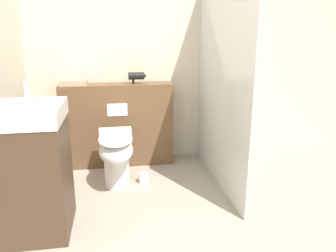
{
  "coord_description": "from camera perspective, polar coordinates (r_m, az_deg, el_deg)",
  "views": [
    {
      "loc": [
        -0.38,
        -1.88,
        1.51
      ],
      "look_at": [
        0.12,
        1.18,
        0.62
      ],
      "focal_mm": 35.0,
      "sensor_mm": 36.0,
      "label": 1
    }
  ],
  "objects": [
    {
      "name": "wall_back",
      "position": [
        3.9,
        -3.82,
        12.2
      ],
      "size": [
        8.0,
        0.06,
        2.5
      ],
      "color": "beige",
      "rests_on": "ground_plane"
    },
    {
      "name": "spare_toilet_roll",
      "position": [
        3.44,
        -4.24,
        -9.02
      ],
      "size": [
        0.1,
        0.1,
        0.11
      ],
      "color": "white",
      "rests_on": "ground_plane"
    },
    {
      "name": "shower_glass",
      "position": [
        3.25,
        9.11,
        7.23
      ],
      "size": [
        0.04,
        1.58,
        2.04
      ],
      "color": "silver",
      "rests_on": "ground_plane"
    },
    {
      "name": "hair_drier",
      "position": [
        3.7,
        -5.44,
        8.65
      ],
      "size": [
        0.2,
        0.08,
        0.13
      ],
      "color": "black",
      "rests_on": "partition_panel"
    },
    {
      "name": "folded_towel",
      "position": [
        3.75,
        -16.11,
        7.31
      ],
      "size": [
        0.29,
        0.19,
        0.06
      ],
      "color": "tan",
      "rests_on": "partition_panel"
    },
    {
      "name": "partition_panel",
      "position": [
        3.83,
        -8.72,
        0.19
      ],
      "size": [
        1.26,
        0.26,
        0.95
      ],
      "color": "brown",
      "rests_on": "ground_plane"
    },
    {
      "name": "toilet",
      "position": [
        3.27,
        -9.0,
        -4.85
      ],
      "size": [
        0.33,
        0.63,
        0.54
      ],
      "color": "white",
      "rests_on": "ground_plane"
    },
    {
      "name": "sink_vanity",
      "position": [
        2.7,
        -22.89,
        -7.08
      ],
      "size": [
        0.55,
        0.57,
        1.15
      ],
      "color": "#473323",
      "rests_on": "ground_plane"
    }
  ]
}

